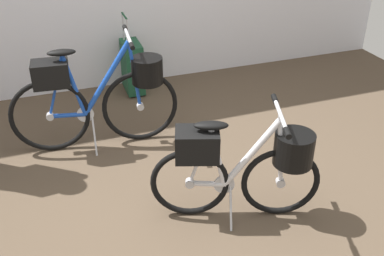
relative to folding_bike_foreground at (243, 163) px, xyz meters
name	(u,v)px	position (x,y,z in m)	size (l,w,h in m)	color
ground_plane	(189,220)	(-0.36, 0.05, -0.43)	(6.52, 6.52, 0.00)	brown
folding_bike_foreground	(243,163)	(0.00, 0.00, 0.00)	(1.09, 0.56, 0.80)	black
display_bike_left	(100,93)	(-0.72, 1.24, 0.06)	(1.39, 0.53, 0.97)	black
rolling_suitcase	(132,66)	(-0.23, 2.19, -0.14)	(0.19, 0.36, 0.83)	#19472D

